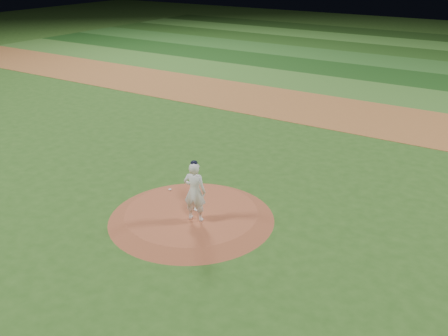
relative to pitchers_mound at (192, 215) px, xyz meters
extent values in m
plane|color=#2B561B|center=(0.00, 0.00, -0.12)|extent=(120.00, 120.00, 0.00)
cube|color=#9C5F30|center=(0.00, 14.00, -0.12)|extent=(70.00, 6.00, 0.02)
cube|color=#3A6F28|center=(0.00, 19.50, -0.12)|extent=(70.00, 5.00, 0.02)
cube|color=#184315|center=(0.00, 24.50, -0.12)|extent=(70.00, 5.00, 0.02)
cube|color=#2B6424|center=(0.00, 29.50, -0.12)|extent=(70.00, 5.00, 0.02)
cube|color=#214B18|center=(0.00, 34.50, -0.12)|extent=(70.00, 5.00, 0.02)
cube|color=#3E7D2D|center=(0.00, 39.50, -0.12)|extent=(70.00, 5.00, 0.02)
cube|color=#1C3F14|center=(0.00, 44.50, -0.12)|extent=(70.00, 5.00, 0.02)
cone|color=#9E4E31|center=(0.00, 0.00, 0.00)|extent=(5.50, 5.50, 0.25)
cube|color=silver|center=(0.01, 0.20, 0.14)|extent=(0.58, 0.19, 0.03)
ellipsoid|color=white|center=(-1.61, 0.89, 0.16)|extent=(0.11, 0.11, 0.06)
imported|color=white|center=(0.41, -0.35, 1.12)|extent=(0.82, 0.64, 1.99)
ellipsoid|color=black|center=(0.41, -0.35, 2.10)|extent=(0.22, 0.22, 0.15)
camera|label=1|loc=(8.77, -11.68, 8.04)|focal=40.00mm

